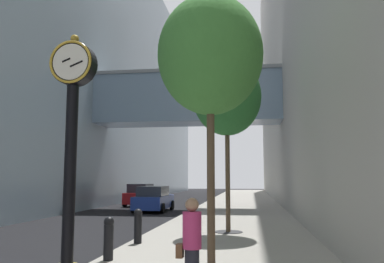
{
  "coord_description": "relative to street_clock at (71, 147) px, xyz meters",
  "views": [
    {
      "loc": [
        3.97,
        -1.84,
        2.2
      ],
      "look_at": [
        0.93,
        18.83,
        4.64
      ],
      "focal_mm": 37.44,
      "sensor_mm": 36.0,
      "label": 1
    }
  ],
  "objects": [
    {
      "name": "ground_plane",
      "position": [
        -0.68,
        21.89,
        -2.77
      ],
      "size": [
        110.0,
        110.0,
        0.0
      ],
      "primitive_type": "plane",
      "color": "black",
      "rests_on": "ground"
    },
    {
      "name": "sidewalk_right",
      "position": [
        2.41,
        24.89,
        -2.7
      ],
      "size": [
        6.19,
        80.0,
        0.14
      ],
      "primitive_type": "cube",
      "color": "#9E998E",
      "rests_on": "ground"
    },
    {
      "name": "building_block_left",
      "position": [
        -12.41,
        24.86,
        10.13
      ],
      "size": [
        22.82,
        80.0,
        25.88
      ],
      "color": "#93A8B7",
      "rests_on": "ground"
    },
    {
      "name": "street_clock",
      "position": [
        0.0,
        0.0,
        0.0
      ],
      "size": [
        0.84,
        0.55,
        4.78
      ],
      "color": "black",
      "rests_on": "sidewalk_right"
    },
    {
      "name": "bollard_third",
      "position": [
        -0.32,
        3.01,
        -2.06
      ],
      "size": [
        0.26,
        0.26,
        1.08
      ],
      "color": "black",
      "rests_on": "sidewalk_right"
    },
    {
      "name": "bollard_fourth",
      "position": [
        -0.32,
        5.68,
        -2.06
      ],
      "size": [
        0.26,
        0.26,
        1.08
      ],
      "color": "black",
      "rests_on": "sidewalk_right"
    },
    {
      "name": "street_tree_near",
      "position": [
        2.38,
        2.12,
        2.28
      ],
      "size": [
        2.47,
        2.47,
        6.35
      ],
      "color": "#333335",
      "rests_on": "sidewalk_right"
    },
    {
      "name": "street_tree_mid_near",
      "position": [
        2.38,
        8.74,
        2.64
      ],
      "size": [
        2.72,
        2.72,
        6.85
      ],
      "color": "#333335",
      "rests_on": "sidewalk_right"
    },
    {
      "name": "pedestrian_walking",
      "position": [
        2.21,
        0.3,
        -1.73
      ],
      "size": [
        0.46,
        0.35,
        1.7
      ],
      "color": "#23232D",
      "rests_on": "sidewalk_right"
    },
    {
      "name": "car_blue_near",
      "position": [
        -3.17,
        19.35,
        -1.96
      ],
      "size": [
        2.1,
        4.66,
        1.67
      ],
      "color": "navy",
      "rests_on": "ground"
    },
    {
      "name": "car_red_mid",
      "position": [
        -5.43,
        24.3,
        -1.93
      ],
      "size": [
        2.06,
        4.08,
        1.74
      ],
      "color": "#AD191E",
      "rests_on": "ground"
    }
  ]
}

